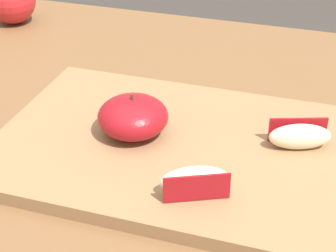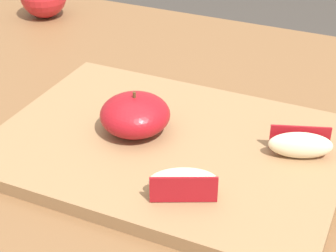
% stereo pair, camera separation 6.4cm
% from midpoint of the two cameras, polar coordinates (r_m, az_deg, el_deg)
% --- Properties ---
extents(dining_table, '(1.48, 0.83, 0.75)m').
position_cam_midpoint_polar(dining_table, '(0.76, -5.80, -6.89)').
color(dining_table, brown).
rests_on(dining_table, ground_plane).
extents(cutting_board, '(0.40, 0.29, 0.02)m').
position_cam_midpoint_polar(cutting_board, '(0.66, -2.80, -2.18)').
color(cutting_board, olive).
rests_on(cutting_board, dining_table).
extents(apple_half_skin_up, '(0.08, 0.08, 0.05)m').
position_cam_midpoint_polar(apple_half_skin_up, '(0.66, -6.41, 0.89)').
color(apple_half_skin_up, maroon).
rests_on(apple_half_skin_up, cutting_board).
extents(apple_wedge_left, '(0.07, 0.05, 0.03)m').
position_cam_midpoint_polar(apple_wedge_left, '(0.56, -0.50, -5.78)').
color(apple_wedge_left, beige).
rests_on(apple_wedge_left, cutting_board).
extents(apple_wedge_right, '(0.08, 0.05, 0.03)m').
position_cam_midpoint_polar(apple_wedge_right, '(0.65, 10.67, -0.98)').
color(apple_wedge_right, beige).
rests_on(apple_wedge_right, cutting_board).
extents(whole_apple_crimson, '(0.09, 0.09, 0.09)m').
position_cam_midpoint_polar(whole_apple_crimson, '(1.07, -17.51, 12.22)').
color(whole_apple_crimson, '#B21E23').
rests_on(whole_apple_crimson, dining_table).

